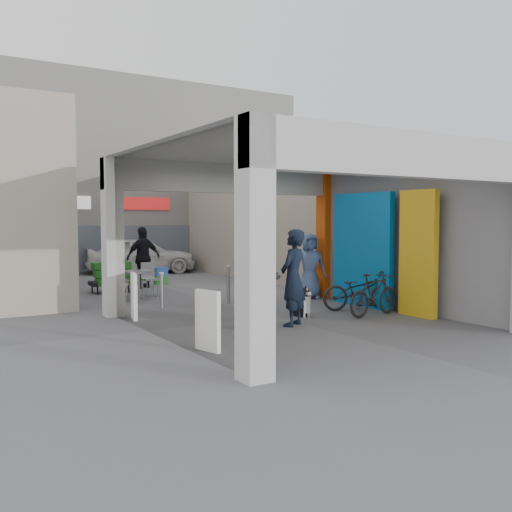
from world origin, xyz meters
TOP-DOWN VIEW (x-y plane):
  - ground at (0.00, 0.00)m, footprint 90.00×90.00m
  - arcade_canopy at (0.54, -0.82)m, footprint 6.40×6.45m
  - far_building at (-0.00, 13.99)m, footprint 18.00×4.08m
  - plaza_bldg_left at (-4.50, 7.50)m, footprint 2.00×9.00m
  - plaza_bldg_right at (4.50, 7.50)m, footprint 2.00×9.00m
  - bollard_left at (-1.63, 2.58)m, footprint 0.09×0.09m
  - bollard_center at (0.14, 2.40)m, footprint 0.09×0.09m
  - bollard_right at (1.50, 2.42)m, footprint 0.09×0.09m
  - advert_board_near at (-2.75, -2.12)m, footprint 0.21×0.55m
  - advert_board_far at (-2.75, 1.38)m, footprint 0.20×0.55m
  - cafe_set at (-1.72, 4.52)m, footprint 1.55×1.25m
  - produce_stand at (-1.69, 6.11)m, footprint 1.34×0.72m
  - crate_stack at (0.31, 7.37)m, footprint 0.53×0.46m
  - border_collie at (0.54, -0.27)m, footprint 0.26×0.50m
  - man_with_dog at (-0.28, -1.04)m, footprint 0.85×0.78m
  - man_back_turned at (-0.94, -0.88)m, footprint 0.94×0.75m
  - man_elderly at (2.47, 2.02)m, footprint 1.01×0.84m
  - man_crates at (-0.56, 6.65)m, footprint 1.17×0.60m
  - bicycle_front at (2.21, -0.24)m, footprint 1.90×1.16m
  - bicycle_rear at (1.95, -1.03)m, footprint 1.63×0.63m
  - white_van at (1.16, 11.50)m, footprint 4.63×2.80m

SIDE VIEW (x-z plane):
  - ground at x=0.00m, z-range 0.00..0.00m
  - border_collie at x=0.54m, z-range -0.07..0.62m
  - crate_stack at x=0.31m, z-range 0.00..0.56m
  - cafe_set at x=-1.72m, z-range -0.14..0.80m
  - produce_stand at x=-1.69m, z-range -0.09..0.79m
  - bollard_left at x=-1.63m, z-range 0.00..0.85m
  - bollard_right at x=1.50m, z-range 0.00..0.89m
  - bicycle_front at x=2.21m, z-range 0.00..0.94m
  - bollard_center at x=0.14m, z-range 0.00..0.95m
  - bicycle_rear at x=1.95m, z-range 0.00..0.96m
  - advert_board_near at x=-2.75m, z-range 0.01..1.01m
  - advert_board_far at x=-2.75m, z-range 0.01..1.01m
  - white_van at x=1.16m, z-range 0.00..1.47m
  - man_elderly at x=2.47m, z-range 0.00..1.78m
  - man_back_turned at x=-0.94m, z-range 0.00..1.86m
  - man_crates at x=-0.56m, z-range 0.00..1.92m
  - man_with_dog at x=-0.28m, z-range 0.00..1.95m
  - arcade_canopy at x=0.54m, z-range -0.90..5.50m
  - plaza_bldg_left at x=-4.50m, z-range 0.00..5.00m
  - plaza_bldg_right at x=4.50m, z-range 0.00..5.00m
  - far_building at x=0.00m, z-range -0.01..7.99m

